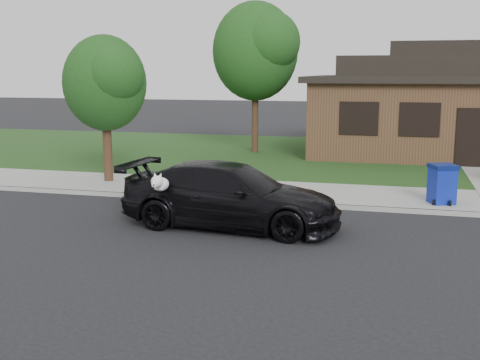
# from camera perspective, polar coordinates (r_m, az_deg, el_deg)

# --- Properties ---
(ground) EXTENTS (120.00, 120.00, 0.00)m
(ground) POSITION_cam_1_polar(r_m,az_deg,el_deg) (12.73, 7.83, -6.21)
(ground) COLOR black
(ground) RESTS_ON ground
(sidewalk) EXTENTS (60.00, 3.00, 0.12)m
(sidewalk) POSITION_cam_1_polar(r_m,az_deg,el_deg) (17.55, 9.79, -1.47)
(sidewalk) COLOR gray
(sidewalk) RESTS_ON ground
(curb) EXTENTS (60.00, 0.12, 0.12)m
(curb) POSITION_cam_1_polar(r_m,az_deg,el_deg) (16.09, 9.33, -2.53)
(curb) COLOR gray
(curb) RESTS_ON ground
(lawn) EXTENTS (60.00, 13.00, 0.13)m
(lawn) POSITION_cam_1_polar(r_m,az_deg,el_deg) (25.41, 11.35, 2.13)
(lawn) COLOR #193814
(lawn) RESTS_ON ground
(sedan) EXTENTS (5.29, 2.60, 1.49)m
(sedan) POSITION_cam_1_polar(r_m,az_deg,el_deg) (13.97, -0.92, -1.46)
(sedan) COLOR black
(sedan) RESTS_ON ground
(recycling_bin) EXTENTS (0.83, 0.83, 1.05)m
(recycling_bin) POSITION_cam_1_polar(r_m,az_deg,el_deg) (16.80, 18.61, -0.33)
(recycling_bin) COLOR #0D1F94
(recycling_bin) RESTS_ON sidewalk
(house) EXTENTS (12.60, 8.60, 4.65)m
(house) POSITION_cam_1_polar(r_m,az_deg,el_deg) (27.29, 20.23, 6.62)
(house) COLOR #422B1C
(house) RESTS_ON ground
(tree_0) EXTENTS (3.78, 3.60, 6.34)m
(tree_0) POSITION_cam_1_polar(r_m,az_deg,el_deg) (25.67, 1.77, 12.28)
(tree_0) COLOR #332114
(tree_0) RESTS_ON ground
(tree_2) EXTENTS (2.73, 2.60, 4.59)m
(tree_2) POSITION_cam_1_polar(r_m,az_deg,el_deg) (19.34, -12.49, 9.10)
(tree_2) COLOR #332114
(tree_2) RESTS_ON ground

